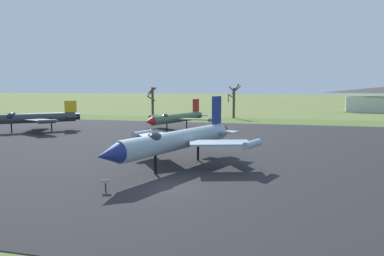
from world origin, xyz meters
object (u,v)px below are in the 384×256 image
(jet_fighter_front_right, at_px, (176,140))
(info_placard_front_right, at_px, (106,184))
(jet_fighter_front_left, at_px, (28,118))
(info_placard_rear_center, at_px, (149,131))
(jet_fighter_rear_center, at_px, (176,118))

(jet_fighter_front_right, xyz_separation_m, info_placard_front_right, (-2.44, -8.22, -1.86))
(jet_fighter_front_left, xyz_separation_m, jet_fighter_front_right, (29.09, -18.04, 0.27))
(info_placard_front_right, xyz_separation_m, info_placard_rear_center, (-7.43, 27.10, 0.13))
(info_placard_front_right, xyz_separation_m, jet_fighter_rear_center, (-5.28, 33.70, 1.47))
(jet_fighter_front_right, height_order, jet_fighter_rear_center, jet_fighter_front_right)
(info_placard_rear_center, bearing_deg, jet_fighter_rear_center, 71.89)
(info_placard_front_right, bearing_deg, info_placard_rear_center, 105.34)
(jet_fighter_front_left, relative_size, jet_fighter_rear_center, 0.96)
(jet_fighter_rear_center, bearing_deg, info_placard_front_right, -81.10)
(jet_fighter_front_left, xyz_separation_m, info_placard_front_right, (26.65, -26.25, -1.60))
(jet_fighter_front_left, bearing_deg, info_placard_front_right, -44.57)
(jet_fighter_front_right, xyz_separation_m, info_placard_rear_center, (-9.87, 18.88, -1.73))
(jet_fighter_front_left, relative_size, info_placard_front_right, 14.86)
(info_placard_rear_center, bearing_deg, info_placard_front_right, -74.66)
(jet_fighter_front_left, distance_m, info_placard_front_right, 37.45)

